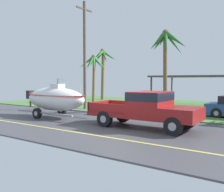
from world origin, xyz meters
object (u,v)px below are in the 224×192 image
at_px(pickup_truck_towing, 149,108).
at_px(boat_on_trailer, 55,99).
at_px(utility_pole, 85,54).
at_px(palm_tree_mid, 103,61).
at_px(palm_tree_far_right, 94,66).
at_px(carport_awning, 202,77).
at_px(palm_tree_near_left, 166,48).

distance_m(pickup_truck_towing, boat_on_trailer, 6.59).
height_order(pickup_truck_towing, utility_pole, utility_pole).
height_order(palm_tree_mid, palm_tree_far_right, palm_tree_mid).
bearing_deg(palm_tree_mid, boat_on_trailer, -65.93).
relative_size(carport_awning, palm_tree_near_left, 1.27).
bearing_deg(pickup_truck_towing, utility_pole, 151.26).
distance_m(palm_tree_near_left, utility_pole, 6.25).
bearing_deg(carport_awning, palm_tree_mid, 171.57).
relative_size(palm_tree_near_left, utility_pole, 0.71).
relative_size(palm_tree_near_left, palm_tree_mid, 1.00).
bearing_deg(palm_tree_near_left, boat_on_trailer, -126.90).
xyz_separation_m(boat_on_trailer, utility_pole, (-1.19, 4.26, 3.19)).
bearing_deg(boat_on_trailer, carport_awning, 61.01).
bearing_deg(palm_tree_mid, palm_tree_far_right, -69.79).
bearing_deg(boat_on_trailer, palm_tree_far_right, 115.27).
relative_size(pickup_truck_towing, carport_awning, 0.75).
relative_size(pickup_truck_towing, palm_tree_far_right, 1.16).
bearing_deg(pickup_truck_towing, palm_tree_near_left, 106.50).
height_order(carport_awning, palm_tree_mid, palm_tree_mid).
bearing_deg(palm_tree_far_right, boat_on_trailer, -64.73).
bearing_deg(boat_on_trailer, pickup_truck_towing, 0.00).
xyz_separation_m(carport_awning, palm_tree_mid, (-11.67, 1.73, 1.95)).
distance_m(carport_awning, palm_tree_far_right, 10.69).
xyz_separation_m(carport_awning, palm_tree_far_right, (-10.53, -1.35, 1.22)).
xyz_separation_m(boat_on_trailer, palm_tree_mid, (-5.64, 12.62, 3.37)).
xyz_separation_m(pickup_truck_towing, palm_tree_far_right, (-11.08, 9.53, 2.80)).
bearing_deg(palm_tree_near_left, palm_tree_mid, 148.57).
bearing_deg(palm_tree_mid, palm_tree_near_left, -31.43).
height_order(carport_awning, utility_pole, utility_pole).
relative_size(boat_on_trailer, palm_tree_far_right, 1.20).
relative_size(boat_on_trailer, palm_tree_near_left, 0.99).
bearing_deg(boat_on_trailer, palm_tree_near_left, 53.10).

